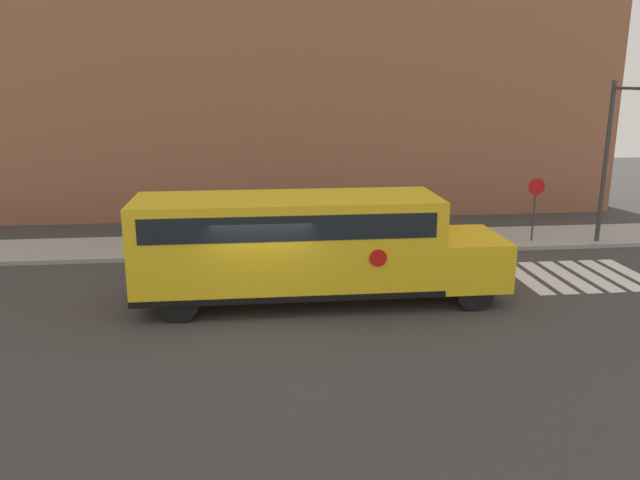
{
  "coord_description": "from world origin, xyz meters",
  "views": [
    {
      "loc": [
        -0.17,
        -15.43,
        5.92
      ],
      "look_at": [
        1.63,
        1.11,
        1.6
      ],
      "focal_mm": 35.0,
      "sensor_mm": 36.0,
      "label": 1
    }
  ],
  "objects": [
    {
      "name": "building_backdrop",
      "position": [
        0.0,
        13.0,
        6.14
      ],
      "size": [
        32.0,
        4.0,
        12.28
      ],
      "color": "#935B42",
      "rests_on": "ground"
    },
    {
      "name": "stop_sign",
      "position": [
        9.97,
        5.78,
        1.59
      ],
      "size": [
        0.61,
        0.1,
        2.46
      ],
      "color": "#38383A",
      "rests_on": "ground"
    },
    {
      "name": "traffic_light",
      "position": [
        12.33,
        4.59,
        3.84
      ],
      "size": [
        0.28,
        2.97,
        5.86
      ],
      "color": "#38383A",
      "rests_on": "ground"
    },
    {
      "name": "sidewalk_strip",
      "position": [
        0.0,
        6.5,
        0.07
      ],
      "size": [
        44.0,
        3.0,
        0.15
      ],
      "color": "#9E9E99",
      "rests_on": "ground"
    },
    {
      "name": "crosswalk_stripes",
      "position": [
        9.8,
        2.0,
        0.0
      ],
      "size": [
        4.0,
        3.2,
        0.01
      ],
      "color": "white",
      "rests_on": "ground"
    },
    {
      "name": "school_bus",
      "position": [
        1.14,
        0.61,
        1.68
      ],
      "size": [
        9.84,
        2.57,
        2.92
      ],
      "color": "yellow",
      "rests_on": "ground"
    },
    {
      "name": "ground_plane",
      "position": [
        0.0,
        0.0,
        0.0
      ],
      "size": [
        60.0,
        60.0,
        0.0
      ],
      "primitive_type": "plane",
      "color": "#3A3838"
    }
  ]
}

